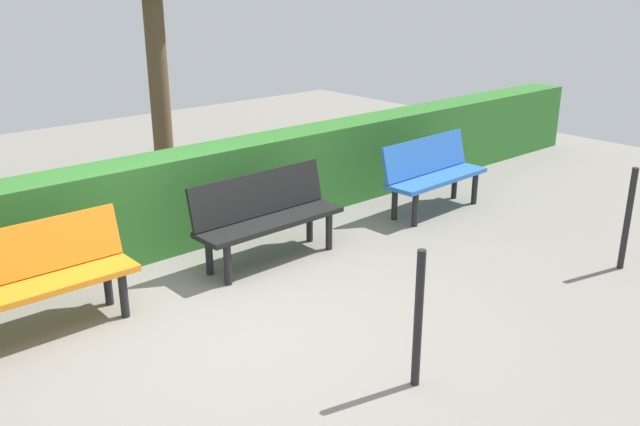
{
  "coord_description": "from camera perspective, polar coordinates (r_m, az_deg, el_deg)",
  "views": [
    {
      "loc": [
        2.62,
        4.13,
        2.66
      ],
      "look_at": [
        -1.33,
        -0.38,
        0.55
      ],
      "focal_mm": 37.95,
      "sensor_mm": 36.0,
      "label": 1
    }
  ],
  "objects": [
    {
      "name": "bench_orange",
      "position": [
        5.66,
        -23.54,
        -4.96
      ],
      "size": [
        1.63,
        0.47,
        0.86
      ],
      "rotation": [
        0.0,
        0.0,
        0.0
      ],
      "color": "orange",
      "rests_on": "ground_plane"
    },
    {
      "name": "railing_post_mid",
      "position": [
        4.6,
        8.28,
        -8.87
      ],
      "size": [
        0.06,
        0.06,
        1.0
      ],
      "primitive_type": "cylinder",
      "color": "black",
      "rests_on": "ground_plane"
    },
    {
      "name": "ground_plane",
      "position": [
        5.57,
        -7.83,
        -9.33
      ],
      "size": [
        16.86,
        16.86,
        0.0
      ],
      "primitive_type": "plane",
      "color": "gray"
    },
    {
      "name": "bench_black",
      "position": [
        6.58,
        -4.56,
        -0.01
      ],
      "size": [
        1.56,
        0.49,
        0.86
      ],
      "rotation": [
        0.0,
        0.0,
        0.02
      ],
      "color": "black",
      "rests_on": "ground_plane"
    },
    {
      "name": "hedge_row",
      "position": [
        7.31,
        -8.66,
        1.85
      ],
      "size": [
        12.86,
        0.51,
        0.97
      ],
      "primitive_type": "cube",
      "color": "#2D6B28",
      "rests_on": "ground_plane"
    },
    {
      "name": "railing_post_near",
      "position": [
        6.98,
        24.51,
        -0.46
      ],
      "size": [
        0.06,
        0.06,
        1.0
      ],
      "primitive_type": "cylinder",
      "color": "black",
      "rests_on": "ground_plane"
    },
    {
      "name": "bench_blue",
      "position": [
        8.09,
        9.45,
        3.49
      ],
      "size": [
        1.47,
        0.53,
        0.86
      ],
      "rotation": [
        0.0,
        0.0,
        0.04
      ],
      "color": "blue",
      "rests_on": "ground_plane"
    }
  ]
}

